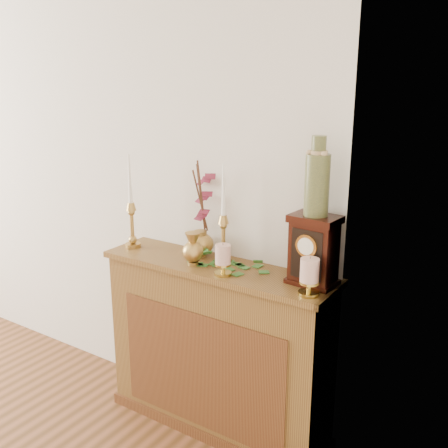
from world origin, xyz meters
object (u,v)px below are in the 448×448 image
Objects in this scene: candlestick_center at (223,231)px; mantel_clock at (313,251)px; bud_vase at (193,249)px; ceramic_vase at (317,180)px; ginger_jar at (204,212)px; candlestick_left at (132,218)px.

candlestick_center reaches higher than mantel_clock.
candlestick_center reaches higher than bud_vase.
bud_vase is 0.72m from ceramic_vase.
candlestick_center is at bearing 49.53° from bud_vase.
ginger_jar reaches higher than mantel_clock.
candlestick_center is 1.45× the size of ceramic_vase.
candlestick_center is 2.96× the size of bud_vase.
candlestick_left is 3.02× the size of bud_vase.
bud_vase is at bearing -169.90° from ceramic_vase.
ceramic_vase is (0.49, -0.01, 0.31)m from candlestick_center.
candlestick_left reaches higher than mantel_clock.
mantel_clock is at bearing -6.19° from ginger_jar.
mantel_clock is at bearing -1.93° from candlestick_center.
candlestick_left is 1.60× the size of mantel_clock.
bud_vase is 0.53× the size of mantel_clock.
ginger_jar is at bearing 17.51° from candlestick_left.
candlestick_center is 0.58m from ceramic_vase.
candlestick_left is at bearing -172.68° from candlestick_center.
ceramic_vase reaches higher than mantel_clock.
ginger_jar is 0.70m from ceramic_vase.
ginger_jar is (-0.05, 0.17, 0.15)m from bud_vase.
candlestick_center is at bearing 7.32° from candlestick_left.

